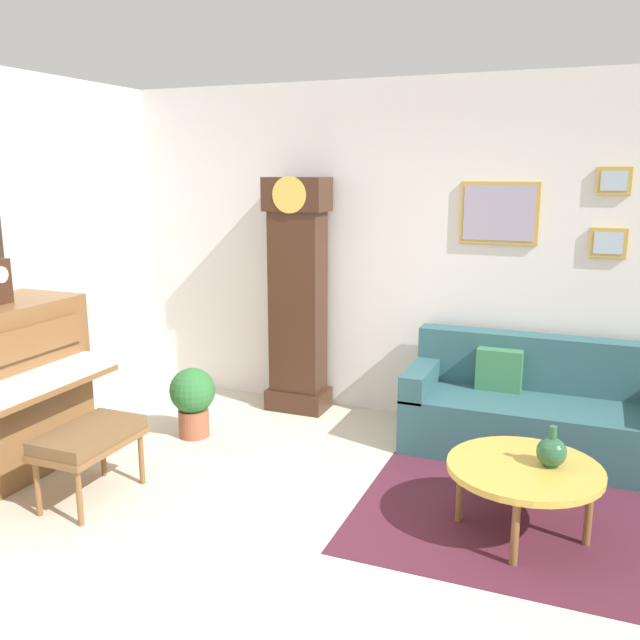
# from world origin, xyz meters

# --- Properties ---
(ground_plane) EXTENTS (6.40, 6.00, 0.10)m
(ground_plane) POSITION_xyz_m (0.00, 0.00, -0.05)
(ground_plane) COLOR beige
(wall_back) EXTENTS (5.30, 0.13, 2.80)m
(wall_back) POSITION_xyz_m (0.01, 2.40, 1.40)
(wall_back) COLOR silver
(wall_back) RESTS_ON ground_plane
(area_rug) EXTENTS (2.10, 1.50, 0.01)m
(area_rug) POSITION_xyz_m (1.24, 0.78, 0.00)
(area_rug) COLOR #4C1E2D
(area_rug) RESTS_ON ground_plane
(piano_bench) EXTENTS (0.42, 0.70, 0.48)m
(piano_bench) POSITION_xyz_m (-1.42, 0.08, 0.41)
(piano_bench) COLOR brown
(piano_bench) RESTS_ON ground_plane
(grandfather_clock) EXTENTS (0.52, 0.34, 2.03)m
(grandfather_clock) POSITION_xyz_m (-0.88, 2.13, 0.96)
(grandfather_clock) COLOR #3D2316
(grandfather_clock) RESTS_ON ground_plane
(couch) EXTENTS (1.90, 0.80, 0.84)m
(couch) POSITION_xyz_m (1.15, 1.94, 0.31)
(couch) COLOR #2D565B
(couch) RESTS_ON ground_plane
(coffee_table) EXTENTS (0.88, 0.88, 0.42)m
(coffee_table) POSITION_xyz_m (1.18, 0.67, 0.39)
(coffee_table) COLOR gold
(coffee_table) RESTS_ON ground_plane
(green_jug) EXTENTS (0.17, 0.17, 0.24)m
(green_jug) POSITION_xyz_m (1.32, 0.72, 0.51)
(green_jug) COLOR #234C33
(green_jug) RESTS_ON coffee_table
(potted_plant) EXTENTS (0.36, 0.36, 0.56)m
(potted_plant) POSITION_xyz_m (-1.39, 1.23, 0.32)
(potted_plant) COLOR #935138
(potted_plant) RESTS_ON ground_plane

